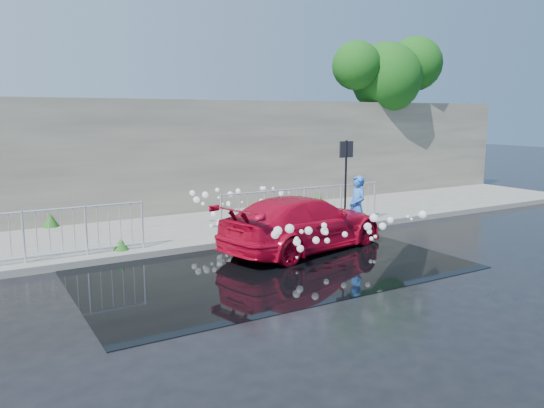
{
  "coord_description": "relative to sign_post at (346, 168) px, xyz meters",
  "views": [
    {
      "loc": [
        -5.0,
        -8.46,
        3.2
      ],
      "look_at": [
        1.6,
        2.73,
        1.0
      ],
      "focal_mm": 35.0,
      "sensor_mm": 36.0,
      "label": 1
    }
  ],
  "objects": [
    {
      "name": "red_car",
      "position": [
        -2.28,
        -1.3,
        -1.08
      ],
      "size": [
        4.76,
        2.79,
        1.3
      ],
      "primitive_type": "imported",
      "rotation": [
        0.0,
        0.0,
        1.8
      ],
      "color": "#AC0621",
      "rests_on": "ground"
    },
    {
      "name": "tree",
      "position": [
        5.47,
        4.31,
        3.07
      ],
      "size": [
        4.99,
        2.74,
        6.28
      ],
      "color": "#332114",
      "rests_on": "ground"
    },
    {
      "name": "ground",
      "position": [
        -4.2,
        -3.1,
        -1.72
      ],
      "size": [
        90.0,
        90.0,
        0.0
      ],
      "primitive_type": "plane",
      "color": "black",
      "rests_on": "ground"
    },
    {
      "name": "weeds",
      "position": [
        -4.47,
        1.42,
        -1.41
      ],
      "size": [
        12.17,
        3.93,
        0.38
      ],
      "color": "#134A15",
      "rests_on": "pavement"
    },
    {
      "name": "railing_left",
      "position": [
        -8.2,
        0.25,
        -0.99
      ],
      "size": [
        5.05,
        0.05,
        1.1
      ],
      "color": "silver",
      "rests_on": "pavement"
    },
    {
      "name": "person",
      "position": [
        -0.38,
        -0.98,
        -0.9
      ],
      "size": [
        0.49,
        0.66,
        1.64
      ],
      "primitive_type": "imported",
      "rotation": [
        0.0,
        0.0,
        -1.74
      ],
      "color": "blue",
      "rests_on": "ground"
    },
    {
      "name": "puddle",
      "position": [
        -3.7,
        -2.1,
        -1.72
      ],
      "size": [
        8.0,
        5.0,
        0.01
      ],
      "primitive_type": "cube",
      "color": "black",
      "rests_on": "ground"
    },
    {
      "name": "water_spray",
      "position": [
        -2.68,
        -0.97,
        -0.95
      ],
      "size": [
        3.68,
        5.71,
        1.11
      ],
      "color": "white",
      "rests_on": "ground"
    },
    {
      "name": "retaining_wall",
      "position": [
        -4.2,
        4.1,
        0.18
      ],
      "size": [
        30.0,
        0.6,
        3.5
      ],
      "primitive_type": "cube",
      "color": "#59564B",
      "rests_on": "pavement"
    },
    {
      "name": "curb",
      "position": [
        -4.2,
        -0.1,
        -1.64
      ],
      "size": [
        30.0,
        0.25,
        0.16
      ],
      "primitive_type": "cube",
      "color": "#61615D",
      "rests_on": "ground"
    },
    {
      "name": "sign_post",
      "position": [
        0.0,
        0.0,
        0.0
      ],
      "size": [
        0.45,
        0.06,
        2.5
      ],
      "color": "black",
      "rests_on": "ground"
    },
    {
      "name": "pavement",
      "position": [
        -4.2,
        1.9,
        -1.65
      ],
      "size": [
        30.0,
        4.0,
        0.15
      ],
      "primitive_type": "cube",
      "color": "#61615D",
      "rests_on": "ground"
    },
    {
      "name": "railing_right",
      "position": [
        -1.2,
        0.25,
        -0.99
      ],
      "size": [
        5.05,
        0.05,
        1.1
      ],
      "color": "silver",
      "rests_on": "pavement"
    }
  ]
}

